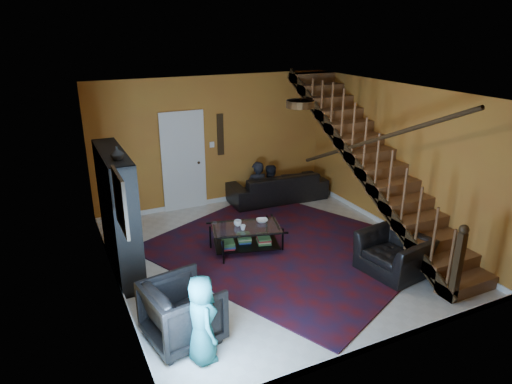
% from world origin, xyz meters
% --- Properties ---
extents(floor, '(5.50, 5.50, 0.00)m').
position_xyz_m(floor, '(0.00, 0.00, 0.00)').
color(floor, beige).
rests_on(floor, ground).
extents(room, '(5.50, 5.50, 5.50)m').
position_xyz_m(room, '(-1.33, 1.33, 0.05)').
color(room, '#AC7526').
rests_on(room, ground).
extents(staircase, '(0.95, 5.02, 3.18)m').
position_xyz_m(staircase, '(2.12, -0.00, 1.40)').
color(staircase, brown).
rests_on(staircase, floor).
extents(bookshelf, '(0.35, 1.80, 2.00)m').
position_xyz_m(bookshelf, '(-2.40, 0.60, 0.96)').
color(bookshelf, black).
rests_on(bookshelf, floor).
extents(door, '(0.82, 0.05, 2.05)m').
position_xyz_m(door, '(-0.70, 2.73, 1.02)').
color(door, silver).
rests_on(door, floor).
extents(framed_picture, '(0.04, 0.74, 0.74)m').
position_xyz_m(framed_picture, '(-2.57, -0.90, 1.75)').
color(framed_picture, maroon).
rests_on(framed_picture, room).
extents(wall_hanging, '(0.14, 0.03, 0.90)m').
position_xyz_m(wall_hanging, '(0.15, 2.73, 1.55)').
color(wall_hanging, black).
rests_on(wall_hanging, room).
extents(ceiling_fixture, '(0.40, 0.40, 0.10)m').
position_xyz_m(ceiling_fixture, '(0.00, -0.80, 2.74)').
color(ceiling_fixture, '#3F2814').
rests_on(ceiling_fixture, room).
extents(rug, '(5.22, 5.48, 0.02)m').
position_xyz_m(rug, '(0.36, 0.10, 0.01)').
color(rug, '#3E0B0F').
rests_on(rug, floor).
extents(sofa, '(2.24, 0.95, 0.65)m').
position_xyz_m(sofa, '(1.33, 2.30, 0.32)').
color(sofa, black).
rests_on(sofa, floor).
extents(armchair_left, '(1.01, 0.99, 0.80)m').
position_xyz_m(armchair_left, '(-2.05, -1.52, 0.40)').
color(armchair_left, black).
rests_on(armchair_left, floor).
extents(armchair_right, '(1.02, 1.12, 0.65)m').
position_xyz_m(armchair_right, '(1.50, -1.36, 0.32)').
color(armchair_right, black).
rests_on(armchair_right, floor).
extents(person_adult_a, '(0.54, 0.38, 1.41)m').
position_xyz_m(person_adult_a, '(0.84, 2.35, 0.25)').
color(person_adult_a, black).
rests_on(person_adult_a, sofa).
extents(person_adult_b, '(0.63, 0.50, 1.29)m').
position_xyz_m(person_adult_b, '(1.15, 2.35, 0.19)').
color(person_adult_b, black).
rests_on(person_adult_b, sofa).
extents(person_child, '(0.36, 0.55, 1.12)m').
position_xyz_m(person_child, '(-1.95, -1.98, 0.56)').
color(person_child, '#18575C').
rests_on(person_child, armchair_left).
extents(coffee_table, '(1.32, 0.98, 0.45)m').
position_xyz_m(coffee_table, '(-0.33, 0.35, 0.26)').
color(coffee_table, black).
rests_on(coffee_table, floor).
extents(cup_a, '(0.17, 0.17, 0.11)m').
position_xyz_m(cup_a, '(-0.44, 0.45, 0.50)').
color(cup_a, '#999999').
rests_on(cup_a, coffee_table).
extents(cup_b, '(0.12, 0.12, 0.09)m').
position_xyz_m(cup_b, '(-0.43, 0.26, 0.49)').
color(cup_b, '#999999').
rests_on(cup_b, coffee_table).
extents(bowl, '(0.27, 0.27, 0.05)m').
position_xyz_m(bowl, '(0.01, 0.42, 0.48)').
color(bowl, '#999999').
rests_on(bowl, coffee_table).
extents(vase, '(0.18, 0.18, 0.19)m').
position_xyz_m(vase, '(-2.41, 0.10, 2.10)').
color(vase, '#999999').
rests_on(vase, bookshelf).
extents(popcorn_bucket, '(0.15, 0.15, 0.14)m').
position_xyz_m(popcorn_bucket, '(-1.89, -1.24, 0.09)').
color(popcorn_bucket, red).
rests_on(popcorn_bucket, rug).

